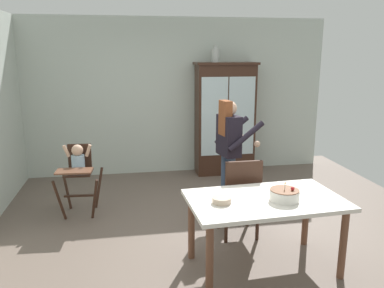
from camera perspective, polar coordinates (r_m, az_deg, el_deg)
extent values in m
plane|color=#66564C|center=(4.74, 2.37, -13.19)|extent=(6.24, 6.24, 0.00)
cube|color=beige|center=(6.87, -2.19, 6.96)|extent=(5.32, 0.06, 2.70)
cube|color=#382116|center=(6.83, 4.83, 3.53)|extent=(1.00, 0.42, 1.91)
cube|color=#382116|center=(6.73, 5.00, 11.73)|extent=(1.06, 0.48, 0.04)
cube|color=silver|center=(6.55, 3.32, 3.98)|extent=(0.45, 0.01, 1.34)
cube|color=silver|center=(6.68, 7.28, 4.07)|extent=(0.45, 0.01, 1.34)
cube|color=#382116|center=(6.82, 4.85, 4.32)|extent=(0.92, 0.36, 0.02)
cylinder|color=#B2B7B2|center=(6.69, 3.46, 12.86)|extent=(0.13, 0.13, 0.22)
cylinder|color=#B2B7B2|center=(6.69, 3.48, 14.02)|extent=(0.07, 0.07, 0.05)
cylinder|color=#382116|center=(5.26, -18.93, -7.86)|extent=(0.14, 0.13, 0.56)
cylinder|color=#382116|center=(5.17, -14.13, -7.86)|extent=(0.13, 0.14, 0.56)
cylinder|color=#382116|center=(5.66, -17.97, -6.26)|extent=(0.13, 0.14, 0.56)
cylinder|color=#382116|center=(5.58, -13.52, -6.24)|extent=(0.14, 0.13, 0.56)
cube|color=#382116|center=(5.42, -16.12, -7.31)|extent=(0.42, 0.07, 0.02)
cube|color=#382116|center=(5.32, -16.34, -4.07)|extent=(0.36, 0.36, 0.02)
cube|color=#382116|center=(5.42, -16.19, -1.74)|extent=(0.31, 0.05, 0.34)
cube|color=brown|center=(5.04, -16.95, -3.82)|extent=(0.46, 0.27, 0.02)
cylinder|color=#9EBCD1|center=(5.30, -16.39, -2.75)|extent=(0.17, 0.17, 0.22)
sphere|color=tan|center=(5.26, -16.52, -0.89)|extent=(0.15, 0.15, 0.15)
cylinder|color=tan|center=(5.29, -18.01, -1.00)|extent=(0.10, 0.05, 0.17)
cylinder|color=tan|center=(5.24, -15.01, -0.93)|extent=(0.10, 0.05, 0.17)
cylinder|color=#33425B|center=(5.08, 5.69, -6.35)|extent=(0.11, 0.11, 0.82)
cylinder|color=#33425B|center=(5.22, 4.87, -5.77)|extent=(0.11, 0.11, 0.82)
cube|color=black|center=(4.97, 5.44, 1.25)|extent=(0.26, 0.39, 0.52)
cube|color=white|center=(5.01, 6.51, 1.34)|extent=(0.02, 0.06, 0.49)
sphere|color=tan|center=(4.91, 5.53, 5.25)|extent=(0.19, 0.19, 0.19)
cube|color=brown|center=(4.90, 4.92, 3.84)|extent=(0.14, 0.21, 0.44)
cylinder|color=black|center=(4.85, 7.97, 1.10)|extent=(0.50, 0.16, 0.37)
sphere|color=tan|center=(4.95, 9.55, 0.00)|extent=(0.08, 0.08, 0.08)
cylinder|color=black|center=(5.20, 5.86, 1.99)|extent=(0.50, 0.16, 0.37)
sphere|color=tan|center=(5.30, 7.38, 0.94)|extent=(0.08, 0.08, 0.08)
cube|color=silver|center=(3.86, 10.73, -8.14)|extent=(1.54, 0.96, 0.04)
cylinder|color=brown|center=(3.52, 2.60, -16.84)|extent=(0.07, 0.07, 0.70)
cylinder|color=brown|center=(4.04, 21.34, -13.59)|extent=(0.07, 0.07, 0.70)
cylinder|color=brown|center=(4.11, -0.09, -12.11)|extent=(0.07, 0.07, 0.70)
cylinder|color=brown|center=(4.57, 16.40, -10.00)|extent=(0.07, 0.07, 0.70)
cylinder|color=white|center=(3.82, 13.44, -7.35)|extent=(0.28, 0.28, 0.10)
cylinder|color=brown|center=(3.81, 13.48, -6.59)|extent=(0.27, 0.27, 0.01)
cylinder|color=#F2E5CC|center=(3.79, 13.51, -6.11)|extent=(0.01, 0.01, 0.06)
cone|color=yellow|center=(3.78, 13.54, -5.51)|extent=(0.02, 0.02, 0.02)
sphere|color=red|center=(3.79, 14.59, -6.37)|extent=(0.04, 0.04, 0.04)
cylinder|color=#C6AD93|center=(3.68, 4.39, -8.23)|extent=(0.18, 0.18, 0.05)
cylinder|color=#382116|center=(4.91, 8.17, -9.46)|extent=(0.04, 0.04, 0.45)
cylinder|color=#382116|center=(4.81, 3.91, -9.83)|extent=(0.04, 0.04, 0.45)
cylinder|color=#382116|center=(4.59, 9.61, -11.20)|extent=(0.04, 0.04, 0.45)
cylinder|color=#382116|center=(4.49, 5.05, -11.66)|extent=(0.04, 0.04, 0.45)
cube|color=brown|center=(4.60, 6.77, -7.78)|extent=(0.44, 0.44, 0.03)
cube|color=#382116|center=(4.34, 7.61, -5.57)|extent=(0.42, 0.04, 0.48)
cylinder|color=#382116|center=(4.39, 9.99, -5.39)|extent=(0.03, 0.03, 0.48)
cylinder|color=#382116|center=(4.28, 5.17, -5.74)|extent=(0.03, 0.03, 0.48)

